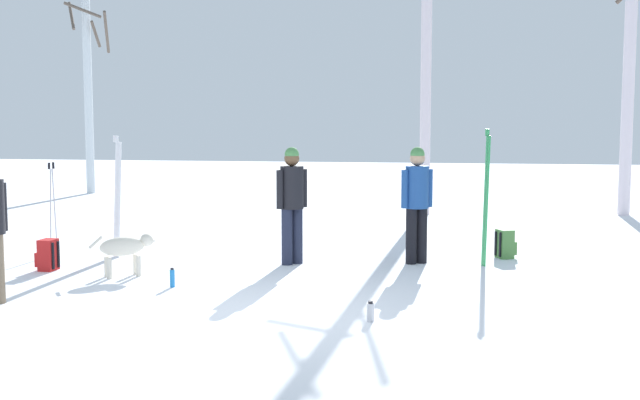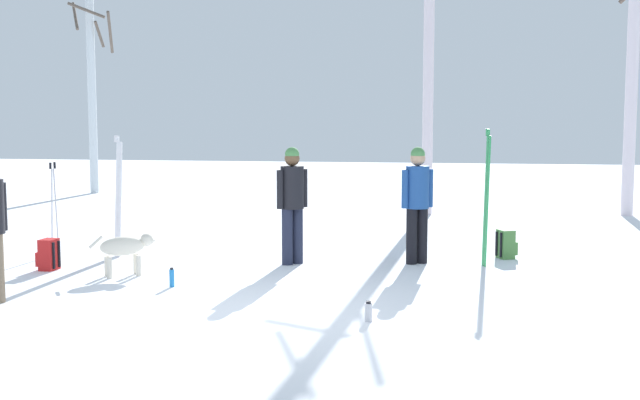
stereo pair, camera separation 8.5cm
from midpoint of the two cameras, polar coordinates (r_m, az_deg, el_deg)
ground_plane at (r=8.76m, az=-4.57°, el=-8.26°), size 60.00×60.00×0.00m
person_0 at (r=11.65m, az=-1.78°, el=0.17°), size 0.39×0.40×1.72m
person_2 at (r=11.77m, az=7.16°, el=0.19°), size 0.45×0.34×1.72m
dog at (r=11.14m, az=-13.48°, el=-3.33°), size 0.75×0.57×0.57m
ski_pair_planted_0 at (r=11.69m, az=11.98°, el=0.09°), size 0.09×0.22×1.98m
ski_pair_planted_2 at (r=12.58m, az=-13.99°, el=0.19°), size 0.24×0.15×1.87m
ski_poles_0 at (r=13.13m, az=-18.26°, el=-0.38°), size 0.07×0.23×1.45m
backpack_0 at (r=12.55m, az=13.31°, el=-3.10°), size 0.34×0.32×0.44m
backpack_1 at (r=11.91m, az=-18.59°, el=-3.73°), size 0.29×0.27×0.44m
water_bottle_0 at (r=10.35m, az=-10.28°, el=-5.48°), size 0.06×0.06×0.25m
water_bottle_1 at (r=8.51m, az=3.76°, el=-7.97°), size 0.08×0.08×0.22m
birch_tree_0 at (r=23.61m, az=-15.87°, el=8.65°), size 1.33×1.38×6.50m
birch_tree_1 at (r=17.95m, az=7.87°, el=11.60°), size 1.58×1.57×7.61m
birch_tree_2 at (r=18.80m, az=21.60°, el=10.74°), size 1.05×1.33×7.49m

